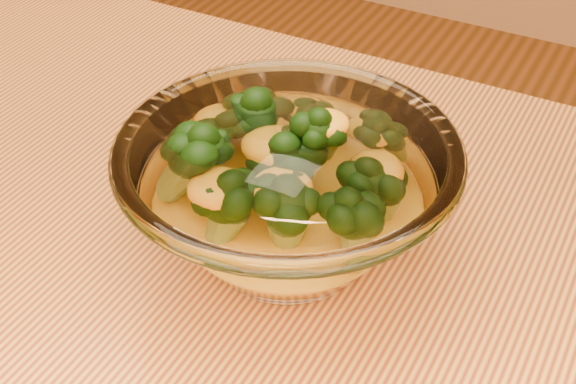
{
  "coord_description": "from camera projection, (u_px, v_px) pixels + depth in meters",
  "views": [
    {
      "loc": [
        0.12,
        -0.21,
        1.11
      ],
      "look_at": [
        -0.06,
        0.13,
        0.8
      ],
      "focal_mm": 50.0,
      "sensor_mm": 36.0,
      "label": 1
    }
  ],
  "objects": [
    {
      "name": "cheese_sauce",
      "position": [
        288.0,
        222.0,
        0.51
      ],
      "size": [
        0.12,
        0.12,
        0.03
      ],
      "primitive_type": "ellipsoid",
      "color": "#FFA315",
      "rests_on": "glass_bowl"
    },
    {
      "name": "glass_bowl",
      "position": [
        288.0,
        198.0,
        0.5
      ],
      "size": [
        0.21,
        0.21,
        0.09
      ],
      "color": "white",
      "rests_on": "table"
    },
    {
      "name": "broccoli_heap",
      "position": [
        278.0,
        167.0,
        0.49
      ],
      "size": [
        0.15,
        0.14,
        0.07
      ],
      "color": "black",
      "rests_on": "cheese_sauce"
    }
  ]
}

